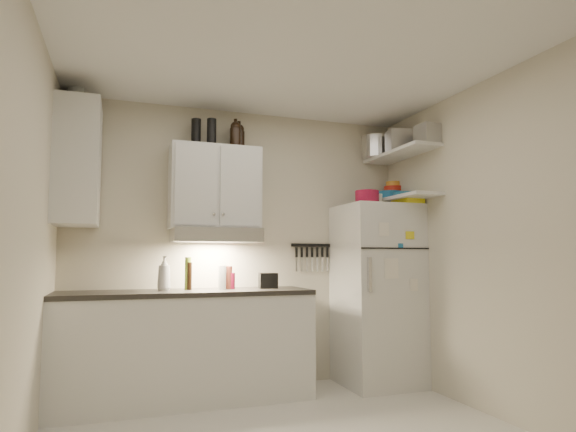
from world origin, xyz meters
name	(u,v)px	position (x,y,z in m)	size (l,w,h in m)	color
ceiling	(297,49)	(0.00, 0.00, 2.61)	(3.20, 3.00, 0.02)	white
back_wall	(242,247)	(0.00, 1.51, 1.30)	(3.20, 0.02, 2.60)	beige
left_wall	(21,238)	(-1.61, 0.00, 1.30)	(0.02, 3.00, 2.60)	beige
right_wall	(494,244)	(1.61, 0.00, 1.30)	(0.02, 3.00, 2.60)	beige
base_cabinet	(186,348)	(-0.55, 1.20, 0.44)	(2.10, 0.60, 0.88)	silver
countertop	(187,293)	(-0.55, 1.20, 0.90)	(2.10, 0.62, 0.04)	#292623
upper_cabinet	(215,188)	(-0.30, 1.33, 1.83)	(0.80, 0.33, 0.75)	silver
side_cabinet	(78,163)	(-1.44, 1.20, 1.95)	(0.33, 0.55, 1.00)	silver
range_hood	(216,236)	(-0.30, 1.27, 1.39)	(0.76, 0.46, 0.12)	silver
fridge	(377,294)	(1.25, 1.16, 0.85)	(0.70, 0.68, 1.70)	silver
shelf_hi	(400,154)	(1.45, 1.02, 2.20)	(0.30, 0.95, 0.03)	silver
shelf_lo	(401,199)	(1.45, 1.02, 1.76)	(0.30, 0.95, 0.03)	silver
knife_strip	(311,245)	(0.70, 1.49, 1.32)	(0.42, 0.02, 0.03)	black
dutch_oven	(367,198)	(1.11, 1.08, 1.77)	(0.23, 0.23, 0.13)	maroon
book_stack	(408,200)	(1.47, 0.94, 1.74)	(0.20, 0.25, 0.09)	yellow
spice_jar	(379,200)	(1.25, 1.09, 1.75)	(0.06, 0.06, 0.11)	silver
stock_pot	(376,148)	(1.37, 1.34, 2.33)	(0.31, 0.31, 0.22)	silver
tin_a	(399,141)	(1.43, 1.02, 2.32)	(0.21, 0.19, 0.21)	#AAAAAD
tin_b	(428,135)	(1.52, 0.67, 2.31)	(0.18, 0.18, 0.18)	#AAAAAD
bowl_teal	(390,196)	(1.51, 1.32, 1.82)	(0.25, 0.25, 0.10)	#1B6499
bowl_orange	(393,189)	(1.57, 1.35, 1.90)	(0.20, 0.20, 0.06)	red
bowl_yellow	(393,184)	(1.57, 1.35, 1.96)	(0.15, 0.15, 0.05)	orange
plates	(404,195)	(1.49, 1.04, 1.80)	(0.21, 0.21, 0.05)	#1B6499
growler_a	(235,134)	(-0.13, 1.27, 2.32)	(0.10, 0.10, 0.24)	black
growler_b	(239,137)	(-0.07, 1.39, 2.33)	(0.11, 0.11, 0.26)	black
thermos_a	(212,132)	(-0.35, 1.28, 2.32)	(0.08, 0.08, 0.24)	black
thermos_b	(196,133)	(-0.47, 1.35, 2.32)	(0.09, 0.09, 0.25)	black
side_jar	(76,95)	(-1.48, 1.31, 2.54)	(0.14, 0.14, 0.18)	silver
soap_bottle	(164,271)	(-0.74, 1.24, 1.08)	(0.12, 0.13, 0.32)	silver
pepper_mill	(229,278)	(-0.18, 1.27, 1.02)	(0.06, 0.06, 0.20)	brown
oil_bottle	(188,273)	(-0.54, 1.26, 1.06)	(0.05, 0.05, 0.28)	#546D1B
vinegar_bottle	(189,276)	(-0.53, 1.25, 1.04)	(0.05, 0.05, 0.24)	black
clear_bottle	(222,277)	(-0.24, 1.24, 1.02)	(0.07, 0.07, 0.21)	silver
red_jar	(231,281)	(-0.16, 1.27, 0.99)	(0.07, 0.07, 0.14)	maroon
caddy	(268,281)	(0.18, 1.23, 0.99)	(0.16, 0.11, 0.14)	black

